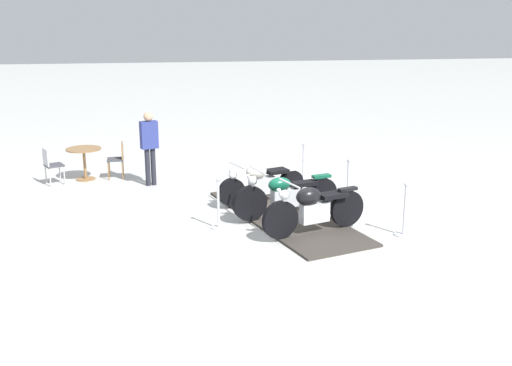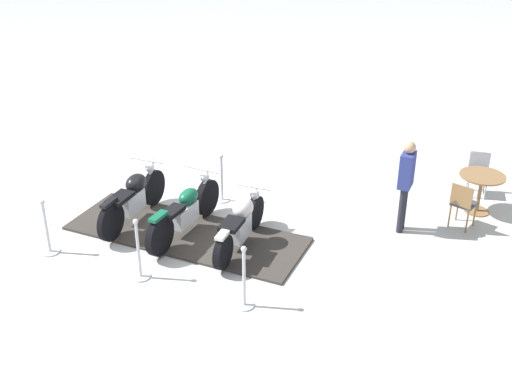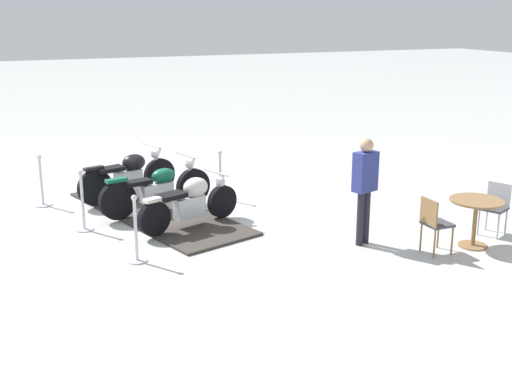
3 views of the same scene
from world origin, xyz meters
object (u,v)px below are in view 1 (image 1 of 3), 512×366
at_px(cafe_table, 84,156).
at_px(cafe_chair_near_table, 118,157).
at_px(cafe_chair_across_table, 51,164).
at_px(stanchion_left_front, 303,172).
at_px(stanchion_left_rear, 404,219).
at_px(stanchion_right_mid, 218,211).
at_px(stanchion_left_mid, 348,191).
at_px(bystander_person, 149,142).
at_px(motorcycle_cream, 261,181).
at_px(motorcycle_black, 313,207).
at_px(motorcycle_forest, 285,194).

relative_size(cafe_table, cafe_chair_near_table, 0.94).
bearing_deg(cafe_chair_across_table, stanchion_left_front, -36.06).
xyz_separation_m(stanchion_left_front, cafe_chair_near_table, (1.45, 4.41, 0.18)).
distance_m(stanchion_left_rear, cafe_table, 8.08).
distance_m(stanchion_left_front, cafe_chair_near_table, 4.64).
bearing_deg(cafe_table, stanchion_right_mid, -144.36).
height_order(stanchion_left_mid, bystander_person, bystander_person).
xyz_separation_m(cafe_table, bystander_person, (-0.78, -1.62, 0.46)).
relative_size(motorcycle_cream, cafe_table, 2.33).
bearing_deg(bystander_person, cafe_table, -132.46).
height_order(stanchion_right_mid, cafe_chair_near_table, stanchion_right_mid).
xyz_separation_m(stanchion_left_mid, stanchion_left_front, (1.79, 0.55, 0.00)).
bearing_deg(stanchion_left_rear, cafe_table, 51.57).
bearing_deg(stanchion_left_mid, stanchion_left_rear, -162.95).
bearing_deg(stanchion_left_mid, stanchion_right_mid, 107.05).
bearing_deg(cafe_chair_near_table, motorcycle_cream, 139.59).
height_order(stanchion_left_mid, stanchion_left_front, stanchion_left_mid).
relative_size(stanchion_left_front, cafe_chair_near_table, 1.17).
bearing_deg(cafe_chair_near_table, stanchion_right_mid, 116.46).
bearing_deg(stanchion_left_front, motorcycle_cream, 133.93).
bearing_deg(stanchion_left_rear, bystander_person, 47.95).
bearing_deg(motorcycle_black, cafe_chair_near_table, -69.76).
height_order(cafe_table, bystander_person, bystander_person).
relative_size(motorcycle_black, bystander_person, 1.18).
height_order(stanchion_left_front, cafe_table, stanchion_left_front).
height_order(motorcycle_cream, cafe_chair_across_table, motorcycle_cream).
bearing_deg(cafe_table, stanchion_left_rear, -128.43).
height_order(motorcycle_cream, stanchion_left_rear, stanchion_left_rear).
xyz_separation_m(stanchion_left_front, cafe_chair_across_table, (1.08, 5.96, 0.16)).
relative_size(stanchion_left_mid, cafe_chair_near_table, 1.20).
bearing_deg(motorcycle_black, bystander_person, -71.24).
bearing_deg(motorcycle_cream, stanchion_left_rear, 114.04).
bearing_deg(cafe_chair_near_table, bystander_person, 134.67).
relative_size(motorcycle_forest, cafe_table, 2.64).
height_order(motorcycle_cream, stanchion_left_front, stanchion_left_front).
bearing_deg(stanchion_left_mid, cafe_chair_across_table, 66.21).
bearing_deg(motorcycle_forest, motorcycle_cream, -87.08).
bearing_deg(cafe_chair_near_table, stanchion_left_rear, 136.77).
xyz_separation_m(motorcycle_forest, cafe_chair_near_table, (3.68, 3.51, 0.05)).
bearing_deg(motorcycle_forest, bystander_person, -61.60).
distance_m(stanchion_right_mid, bystander_person, 3.64).
bearing_deg(motorcycle_black, cafe_chair_across_table, -57.77).
height_order(stanchion_right_mid, bystander_person, bystander_person).
bearing_deg(stanchion_left_mid, cafe_table, 60.81).
height_order(motorcycle_black, stanchion_right_mid, motorcycle_black).
distance_m(motorcycle_black, cafe_table, 6.63).
relative_size(motorcycle_black, cafe_chair_across_table, 2.36).
bearing_deg(motorcycle_forest, stanchion_right_mid, 2.34).
xyz_separation_m(stanchion_left_mid, bystander_person, (2.45, 4.15, 0.70)).
height_order(motorcycle_black, stanchion_left_front, motorcycle_black).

